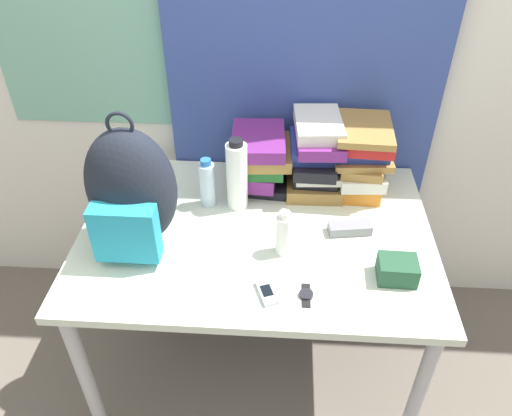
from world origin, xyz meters
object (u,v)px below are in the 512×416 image
(book_stack_center, at_px, (316,155))
(book_stack_right, at_px, (361,156))
(sports_bottle, at_px, (237,175))
(camera_pouch, at_px, (397,270))
(wristwatch, at_px, (306,295))
(book_stack_left, at_px, (259,159))
(sunglasses_case, at_px, (350,228))
(backpack, at_px, (131,192))
(sunscreen_bottle, at_px, (284,234))
(cell_phone, at_px, (267,292))
(water_bottle, at_px, (207,184))

(book_stack_center, relative_size, book_stack_right, 1.04)
(sports_bottle, height_order, camera_pouch, sports_bottle)
(book_stack_right, relative_size, camera_pouch, 2.25)
(book_stack_right, relative_size, wristwatch, 2.90)
(book_stack_left, distance_m, wristwatch, 0.62)
(book_stack_left, height_order, sunglasses_case, book_stack_left)
(backpack, xyz_separation_m, book_stack_right, (0.78, 0.36, -0.06))
(sunscreen_bottle, xyz_separation_m, cell_phone, (-0.05, -0.20, -0.07))
(backpack, xyz_separation_m, book_stack_left, (0.39, 0.36, -0.09))
(book_stack_center, bearing_deg, backpack, -148.79)
(book_stack_right, bearing_deg, sunscreen_bottle, -125.96)
(backpack, xyz_separation_m, sports_bottle, (0.32, 0.22, -0.07))
(book_stack_center, distance_m, camera_pouch, 0.56)
(cell_phone, relative_size, wristwatch, 1.19)
(sunscreen_bottle, bearing_deg, sunglasses_case, 26.36)
(book_stack_left, distance_m, sunscreen_bottle, 0.40)
(water_bottle, height_order, sports_bottle, sports_bottle)
(cell_phone, xyz_separation_m, sunglasses_case, (0.28, 0.31, 0.01))
(sunglasses_case, bearing_deg, backpack, -173.01)
(backpack, bearing_deg, sunglasses_case, 6.99)
(book_stack_center, height_order, water_bottle, book_stack_center)
(book_stack_right, height_order, water_bottle, book_stack_right)
(backpack, height_order, sunglasses_case, backpack)
(book_stack_left, height_order, camera_pouch, book_stack_left)
(backpack, height_order, book_stack_left, backpack)
(camera_pouch, bearing_deg, sports_bottle, 147.05)
(camera_pouch, distance_m, wristwatch, 0.30)
(book_stack_right, bearing_deg, sunglasses_case, -100.46)
(wristwatch, bearing_deg, sunglasses_case, 63.07)
(book_stack_center, height_order, camera_pouch, book_stack_center)
(backpack, bearing_deg, book_stack_center, 31.21)
(cell_phone, bearing_deg, book_stack_center, 74.75)
(sports_bottle, bearing_deg, book_stack_left, 62.77)
(book_stack_right, height_order, sports_bottle, sports_bottle)
(book_stack_right, height_order, sunglasses_case, book_stack_right)
(book_stack_center, height_order, cell_phone, book_stack_center)
(sunglasses_case, bearing_deg, book_stack_right, 79.54)
(book_stack_center, bearing_deg, camera_pouch, -63.73)
(wristwatch, bearing_deg, book_stack_center, 86.11)
(backpack, xyz_separation_m, camera_pouch, (0.86, -0.13, -0.17))
(camera_pouch, bearing_deg, book_stack_left, 133.32)
(sunscreen_bottle, distance_m, cell_phone, 0.21)
(book_stack_left, height_order, cell_phone, book_stack_left)
(sunscreen_bottle, distance_m, sunglasses_case, 0.27)
(book_stack_center, relative_size, sunglasses_case, 1.86)
(sunscreen_bottle, bearing_deg, book_stack_right, 54.04)
(book_stack_center, distance_m, sports_bottle, 0.33)
(sunglasses_case, height_order, camera_pouch, camera_pouch)
(water_bottle, xyz_separation_m, sunglasses_case, (0.52, -0.13, -0.08))
(sunglasses_case, distance_m, wristwatch, 0.35)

